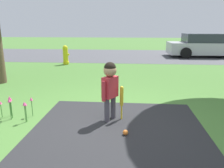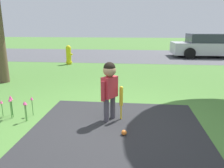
{
  "view_description": "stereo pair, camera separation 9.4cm",
  "coord_description": "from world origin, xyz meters",
  "px_view_note": "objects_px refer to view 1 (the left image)",
  "views": [
    {
      "loc": [
        0.5,
        -3.56,
        1.64
      ],
      "look_at": [
        0.16,
        0.49,
        0.56
      ],
      "focal_mm": 35.0,
      "sensor_mm": 36.0,
      "label": 1
    },
    {
      "loc": [
        0.6,
        -3.55,
        1.64
      ],
      "look_at": [
        0.16,
        0.49,
        0.56
      ],
      "focal_mm": 35.0,
      "sensor_mm": 36.0,
      "label": 2
    }
  ],
  "objects_px": {
    "child": "(110,83)",
    "baseball_bat": "(122,98)",
    "fire_hydrant": "(66,55)",
    "parked_car": "(204,46)",
    "sports_ball": "(125,132)"
  },
  "relations": [
    {
      "from": "child",
      "to": "parked_car",
      "type": "height_order",
      "value": "parked_car"
    },
    {
      "from": "baseball_bat",
      "to": "fire_hydrant",
      "type": "height_order",
      "value": "fire_hydrant"
    },
    {
      "from": "child",
      "to": "sports_ball",
      "type": "relative_size",
      "value": 12.43
    },
    {
      "from": "child",
      "to": "parked_car",
      "type": "bearing_deg",
      "value": 5.72
    },
    {
      "from": "child",
      "to": "baseball_bat",
      "type": "bearing_deg",
      "value": -46.12
    },
    {
      "from": "sports_ball",
      "to": "parked_car",
      "type": "bearing_deg",
      "value": 66.74
    },
    {
      "from": "baseball_bat",
      "to": "child",
      "type": "bearing_deg",
      "value": -167.92
    },
    {
      "from": "child",
      "to": "baseball_bat",
      "type": "distance_m",
      "value": 0.35
    },
    {
      "from": "baseball_bat",
      "to": "fire_hydrant",
      "type": "xyz_separation_m",
      "value": [
        -2.71,
        5.7,
        0.01
      ]
    },
    {
      "from": "sports_ball",
      "to": "parked_car",
      "type": "height_order",
      "value": "parked_car"
    },
    {
      "from": "child",
      "to": "baseball_bat",
      "type": "height_order",
      "value": "child"
    },
    {
      "from": "baseball_bat",
      "to": "sports_ball",
      "type": "xyz_separation_m",
      "value": [
        0.09,
        -0.6,
        -0.36
      ]
    },
    {
      "from": "parked_car",
      "to": "child",
      "type": "bearing_deg",
      "value": -117.46
    },
    {
      "from": "sports_ball",
      "to": "baseball_bat",
      "type": "bearing_deg",
      "value": 98.43
    },
    {
      "from": "child",
      "to": "parked_car",
      "type": "xyz_separation_m",
      "value": [
        4.37,
        8.92,
        -0.09
      ]
    }
  ]
}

